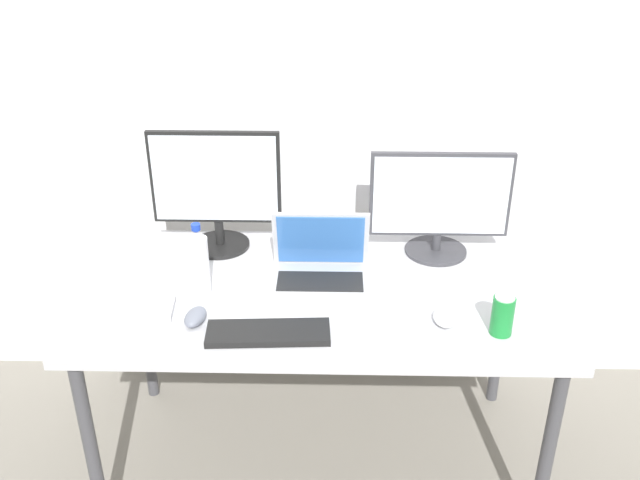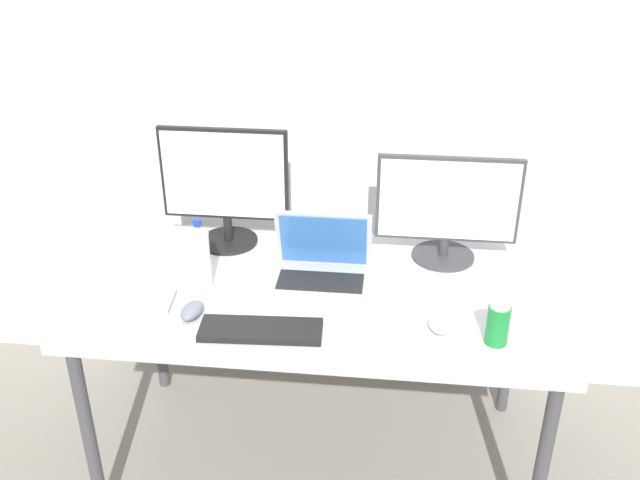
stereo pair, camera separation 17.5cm
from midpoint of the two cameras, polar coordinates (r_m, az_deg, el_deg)
name	(u,v)px [view 1 (the left image)]	position (r m, az deg, el deg)	size (l,w,h in m)	color
ground_plane	(320,456)	(2.80, -1.88, -16.93)	(16.00, 16.00, 0.00)	gray
wall_back	(324,72)	(2.66, -1.65, 13.26)	(7.00, 0.08, 2.60)	silver
work_desk	(320,305)	(2.37, -2.13, -5.23)	(1.53, 0.81, 0.74)	#424247
monitor_left	(216,187)	(2.52, -10.31, 4.13)	(0.45, 0.21, 0.44)	black
monitor_center	(440,203)	(2.48, 7.57, 2.90)	(0.49, 0.22, 0.38)	#38383D
laptop_silver	(321,265)	(2.36, -2.08, -2.08)	(0.32, 0.23, 0.24)	#B7B7BC
keyboard_main	(114,311)	(2.32, -18.24, -5.44)	(0.36, 0.13, 0.02)	#B2B2B7
keyboard_aux	(268,333)	(2.12, -6.55, -7.45)	(0.36, 0.12, 0.02)	black
mouse_by_keyboard	(444,318)	(2.18, 7.66, -6.25)	(0.07, 0.10, 0.04)	silver
mouse_by_laptop	(195,317)	(2.21, -12.20, -6.08)	(0.06, 0.10, 0.04)	slate
water_bottle	(199,262)	(2.30, -11.83, -1.78)	(0.06, 0.06, 0.25)	silver
soda_can_near_keyboard	(503,315)	(2.14, 12.13, -5.96)	(0.07, 0.07, 0.13)	#197F33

